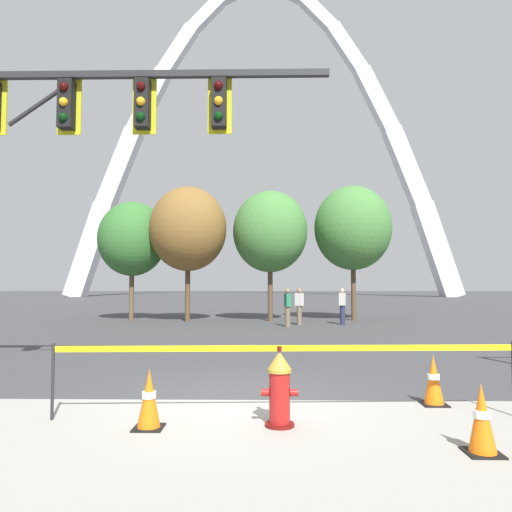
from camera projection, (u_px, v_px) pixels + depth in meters
The scene contains 15 objects.
ground_plane at pixel (238, 399), 7.38m from camera, with size 240.00×240.00×0.00m, color #3D3D3F.
fire_hydrant at pixel (280, 389), 5.98m from camera, with size 0.46×0.48×0.99m.
caution_tape_barrier at pixel (286, 365), 6.35m from camera, with size 6.13×0.33×1.00m.
traffic_cone_by_hydrant at pixel (434, 381), 7.02m from camera, with size 0.36×0.36×0.73m.
traffic_cone_mid_sidewalk at pixel (149, 399), 5.87m from camera, with size 0.36×0.36×0.73m.
traffic_cone_curb_edge at pixel (482, 420), 5.00m from camera, with size 0.36×0.36×0.73m.
traffic_signal_gantry at pixel (43, 139), 8.76m from camera, with size 7.82×0.44×6.00m.
monument_arch at pixel (262, 153), 69.59m from camera, with size 56.42×2.62×47.00m.
tree_far_left at pixel (132, 239), 23.80m from camera, with size 3.35×3.35×5.86m.
tree_left_mid at pixel (188, 229), 23.01m from camera, with size 3.68×3.68×6.44m.
tree_center_left at pixel (270, 232), 23.33m from camera, with size 3.61×3.61×6.31m.
tree_center_right at pixel (353, 228), 23.78m from camera, with size 3.79×3.79×6.64m.
pedestrian_walking_left at pixel (299, 306), 20.88m from camera, with size 0.39×0.35×1.59m.
pedestrian_standing_center at pixel (342, 306), 21.08m from camera, with size 0.33×0.39×1.59m.
pedestrian_walking_right at pixel (288, 307), 20.03m from camera, with size 0.29×0.38×1.59m.
Camera 1 is at (0.42, -7.49, 1.76)m, focal length 33.76 mm.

